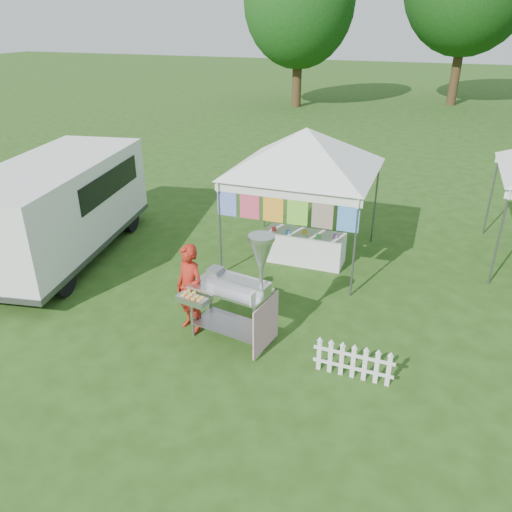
% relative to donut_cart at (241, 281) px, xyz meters
% --- Properties ---
extents(ground, '(120.00, 120.00, 0.00)m').
position_rel_donut_cart_xyz_m(ground, '(0.05, 0.16, -1.22)').
color(ground, '#244413').
rests_on(ground, ground).
extents(canopy_main, '(4.24, 4.24, 3.45)m').
position_rel_donut_cart_xyz_m(canopy_main, '(0.05, 3.65, 1.77)').
color(canopy_main, '#59595E').
rests_on(canopy_main, ground).
extents(tree_left, '(6.40, 6.40, 9.53)m').
position_rel_donut_cart_xyz_m(tree_left, '(-5.95, 24.16, 4.62)').
color(tree_left, '#352413').
rests_on(tree_left, ground).
extents(donut_cart, '(1.61, 1.00, 2.07)m').
position_rel_donut_cart_xyz_m(donut_cart, '(0.00, 0.00, 0.00)').
color(donut_cart, gray).
rests_on(donut_cart, ground).
extents(vendor, '(0.71, 0.60, 1.64)m').
position_rel_donut_cart_xyz_m(vendor, '(-1.00, 0.08, -0.39)').
color(vendor, maroon).
rests_on(vendor, ground).
extents(cargo_van, '(3.04, 5.63, 2.22)m').
position_rel_donut_cart_xyz_m(cargo_van, '(-5.22, 1.92, -0.02)').
color(cargo_van, white).
rests_on(cargo_van, ground).
extents(picket_fence, '(1.26, 0.05, 0.56)m').
position_rel_donut_cart_xyz_m(picket_fence, '(1.96, -0.28, -0.93)').
color(picket_fence, white).
rests_on(picket_fence, ground).
extents(display_table, '(1.80, 0.70, 0.69)m').
position_rel_donut_cart_xyz_m(display_table, '(0.17, 3.44, -0.87)').
color(display_table, white).
rests_on(display_table, ground).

